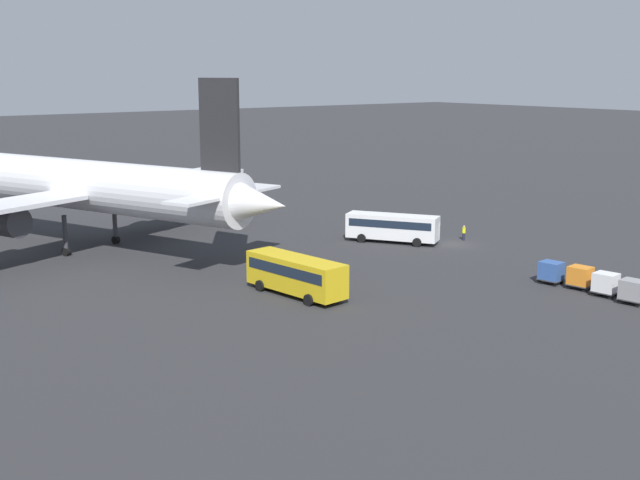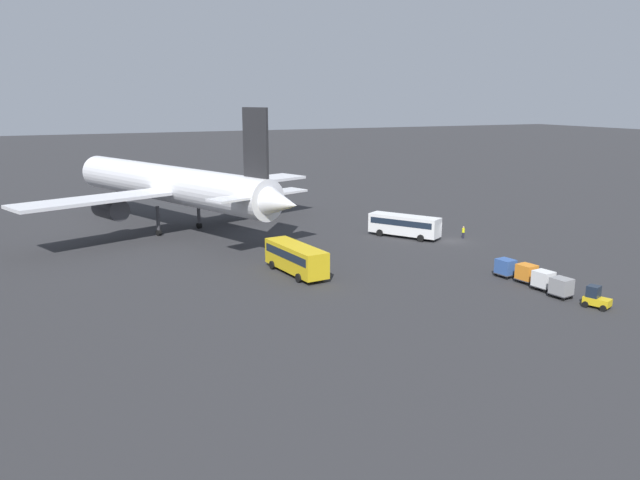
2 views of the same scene
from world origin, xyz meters
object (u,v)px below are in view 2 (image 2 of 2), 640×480
object	(u,v)px
cargo_cart_grey	(561,287)
baggage_tug	(596,298)
airplane	(171,185)
cargo_cart_orange	(527,272)
cargo_cart_white	(543,279)
shuttle_bus_near	(404,224)
cargo_cart_blue	(505,267)
shuttle_bus_far	(296,257)
worker_person	(463,232)

from	to	relation	value
cargo_cart_grey	baggage_tug	bearing A→B (deg)	-166.70
airplane	cargo_cart_orange	bearing A→B (deg)	-167.21
airplane	cargo_cart_white	world-z (taller)	airplane
cargo_cart_orange	shuttle_bus_near	bearing A→B (deg)	-0.36
cargo_cart_grey	cargo_cart_blue	size ratio (longest dim) A/B	1.00
cargo_cart_white	cargo_cart_orange	world-z (taller)	same
shuttle_bus_far	shuttle_bus_near	bearing A→B (deg)	-69.11
worker_person	cargo_cart_blue	distance (m)	19.79
worker_person	cargo_cart_white	distance (m)	24.81
shuttle_bus_far	cargo_cart_blue	world-z (taller)	shuttle_bus_far
cargo_cart_white	cargo_cart_blue	distance (m)	5.48
airplane	worker_person	world-z (taller)	airplane
shuttle_bus_far	baggage_tug	distance (m)	31.47
shuttle_bus_far	worker_person	distance (m)	29.67
worker_person	cargo_cart_grey	size ratio (longest dim) A/B	0.79
shuttle_bus_near	cargo_cart_orange	size ratio (longest dim) A/B	4.61
shuttle_bus_near	shuttle_bus_far	bearing A→B (deg)	85.52
baggage_tug	cargo_cart_grey	size ratio (longest dim) A/B	1.23
worker_person	cargo_cart_white	xyz separation A→B (m)	(-23.58, 7.70, 0.32)
cargo_cart_orange	shuttle_bus_far	bearing A→B (deg)	57.17
shuttle_bus_far	cargo_cart_grey	bearing A→B (deg)	-139.43
worker_person	cargo_cart_white	size ratio (longest dim) A/B	0.79
cargo_cart_grey	cargo_cart_white	distance (m)	2.75
shuttle_bus_near	cargo_cart_orange	xyz separation A→B (m)	(-25.01, 0.16, -0.71)
cargo_cart_grey	airplane	bearing A→B (deg)	30.33
shuttle_bus_near	baggage_tug	distance (m)	34.04
baggage_tug	worker_person	xyz separation A→B (m)	(29.86, -7.12, -0.07)
shuttle_bus_near	shuttle_bus_far	size ratio (longest dim) A/B	0.98
baggage_tug	cargo_cart_white	xyz separation A→B (m)	(6.29, 0.58, 0.25)
shuttle_bus_far	cargo_cart_grey	world-z (taller)	shuttle_bus_far
shuttle_bus_far	cargo_cart_blue	bearing A→B (deg)	-124.65
airplane	shuttle_bus_far	xyz separation A→B (m)	(-29.77, -7.83, -4.95)
airplane	cargo_cart_grey	bearing A→B (deg)	-170.71
baggage_tug	cargo_cart_white	bearing A→B (deg)	-16.26
shuttle_bus_near	cargo_cart_orange	bearing A→B (deg)	147.57
baggage_tug	shuttle_bus_far	bearing A→B (deg)	22.02
cargo_cart_white	cargo_cart_orange	bearing A→B (deg)	-5.10
worker_person	cargo_cart_blue	xyz separation A→B (m)	(-18.11, 7.99, 0.32)
cargo_cart_orange	cargo_cart_blue	xyz separation A→B (m)	(2.74, 0.53, 0.00)
airplane	cargo_cart_orange	xyz separation A→B (m)	(-43.53, -29.17, -5.76)
cargo_cart_orange	baggage_tug	bearing A→B (deg)	-177.86
shuttle_bus_near	shuttle_bus_far	xyz separation A→B (m)	(-11.24, 21.50, 0.10)
baggage_tug	cargo_cart_grey	distance (m)	3.66
cargo_cart_orange	airplane	bearing A→B (deg)	33.83
airplane	baggage_tug	size ratio (longest dim) A/B	19.56
shuttle_bus_far	cargo_cart_orange	world-z (taller)	shuttle_bus_far
worker_person	airplane	bearing A→B (deg)	58.22
airplane	baggage_tug	bearing A→B (deg)	-171.72
shuttle_bus_far	cargo_cart_orange	xyz separation A→B (m)	(-13.77, -21.34, -0.81)
shuttle_bus_near	cargo_cart_white	xyz separation A→B (m)	(-27.74, 0.40, -0.71)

